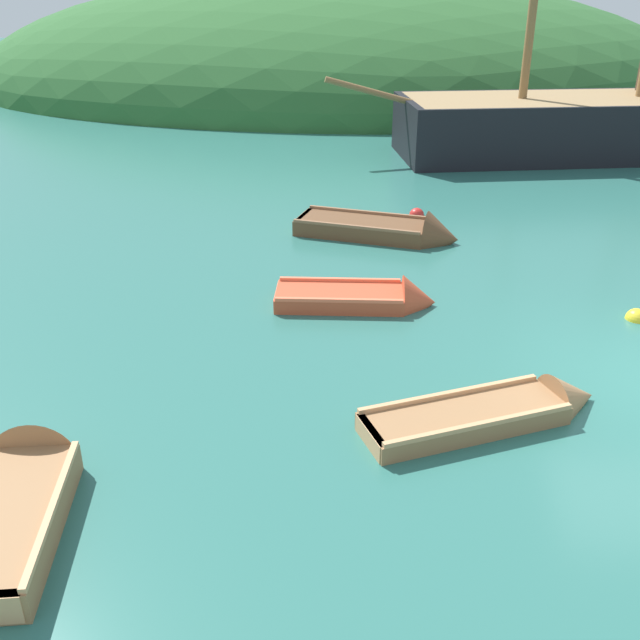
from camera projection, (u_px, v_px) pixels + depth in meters
shore_hill at (328, 86)px, 40.60m from camera, size 39.31×26.30×11.53m
sailing_ship at (586, 133)px, 25.16m from camera, size 15.22×6.70×12.53m
rowboat_outer_left at (368, 301)px, 13.98m from camera, size 3.13×1.31×1.02m
rowboat_far at (18, 500)px, 8.64m from camera, size 1.83×3.32×1.13m
rowboat_near_dock at (389, 233)px, 17.50m from camera, size 4.05×1.94×1.21m
rowboat_center at (499, 414)px, 10.41m from camera, size 3.64×2.45×0.88m
buoy_red at (417, 215)px, 19.16m from camera, size 0.39×0.39×0.39m
buoy_yellow at (636, 319)px, 13.43m from camera, size 0.41×0.41×0.41m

